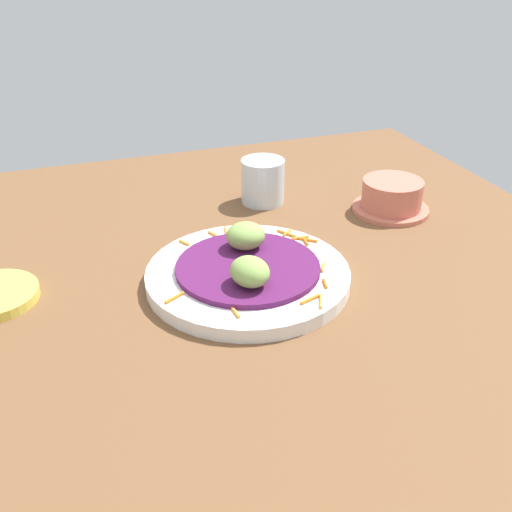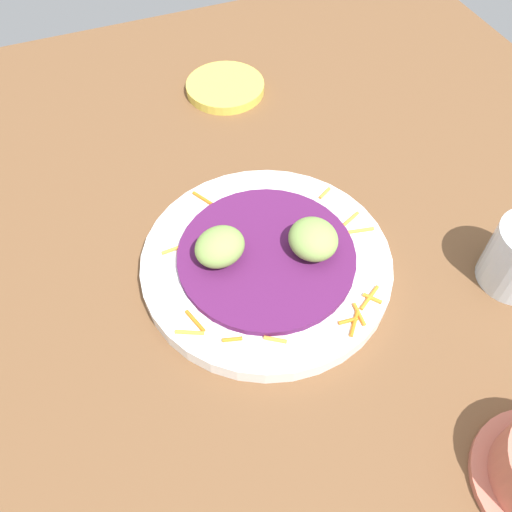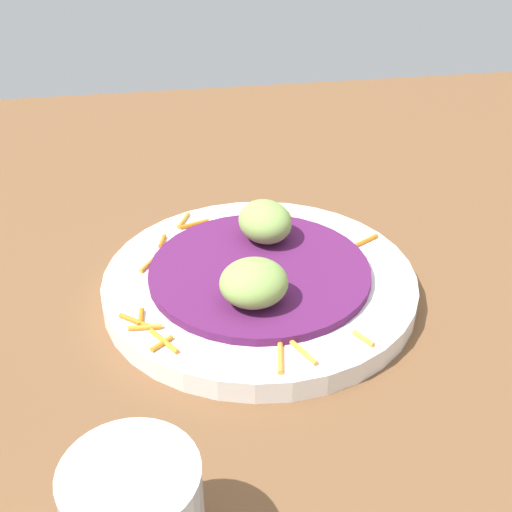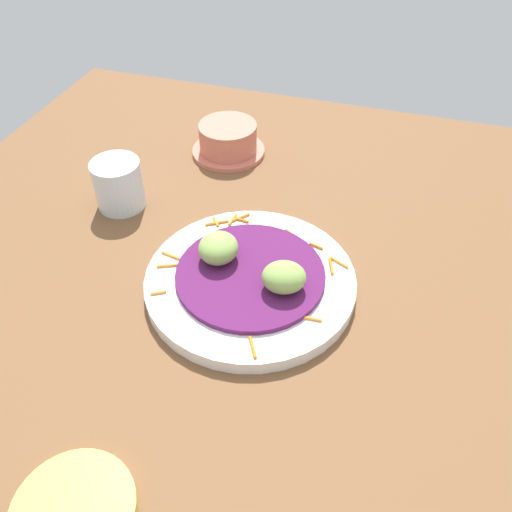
{
  "view_description": "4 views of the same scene",
  "coord_description": "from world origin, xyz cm",
  "views": [
    {
      "loc": [
        64.43,
        -20.57,
        44.42
      ],
      "look_at": [
        -1.65,
        2.69,
        5.42
      ],
      "focal_mm": 42.32,
      "sensor_mm": 36.0,
      "label": 1
    },
    {
      "loc": [
        12.75,
        33.25,
        49.97
      ],
      "look_at": [
        0.42,
        1.9,
        5.65
      ],
      "focal_mm": 37.53,
      "sensor_mm": 36.0,
      "label": 2
    },
    {
      "loc": [
        -48.69,
        9.7,
        36.75
      ],
      "look_at": [
        -2.47,
        1.88,
        6.87
      ],
      "focal_mm": 47.26,
      "sensor_mm": 36.0,
      "label": 3
    },
    {
      "loc": [
        13.92,
        -44.18,
        52.5
      ],
      "look_at": [
        -0.7,
        2.75,
        6.34
      ],
      "focal_mm": 37.26,
      "sensor_mm": 36.0,
      "label": 4
    }
  ],
  "objects": [
    {
      "name": "table_surface",
      "position": [
        0.0,
        0.0,
        1.0
      ],
      "size": [
        110.0,
        110.0,
        2.0
      ],
      "primitive_type": "cube",
      "color": "brown",
      "rests_on": "ground"
    },
    {
      "name": "guac_scoop_center",
      "position": [
        -5.74,
        2.61,
        6.49
      ],
      "size": [
        5.61,
        5.92,
        3.63
      ],
      "primitive_type": "ellipsoid",
      "rotation": [
        0.0,
        0.0,
        4.8
      ],
      "color": "#84A851",
      "rests_on": "cabbage_bed"
    },
    {
      "name": "carrot_garnish",
      "position": [
        -2.74,
        4.81,
        4.11
      ],
      "size": [
        24.55,
        24.21,
        0.4
      ],
      "color": "orange",
      "rests_on": "main_plate"
    },
    {
      "name": "cabbage_bed",
      "position": [
        -1.02,
        1.31,
        4.29
      ],
      "size": [
        19.21,
        19.21,
        0.77
      ],
      "primitive_type": "cylinder",
      "color": "#51194C",
      "rests_on": "main_plate"
    },
    {
      "name": "guac_scoop_left",
      "position": [
        3.7,
        0.02,
        6.51
      ],
      "size": [
        6.57,
        6.07,
        3.66
      ],
      "primitive_type": "ellipsoid",
      "rotation": [
        0.0,
        0.0,
        0.29
      ],
      "color": "#84A851",
      "rests_on": "cabbage_bed"
    },
    {
      "name": "main_plate",
      "position": [
        -1.02,
        1.31,
        2.96
      ],
      "size": [
        27.22,
        27.22,
        1.91
      ],
      "primitive_type": "cylinder",
      "color": "white",
      "rests_on": "table_surface"
    }
  ]
}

